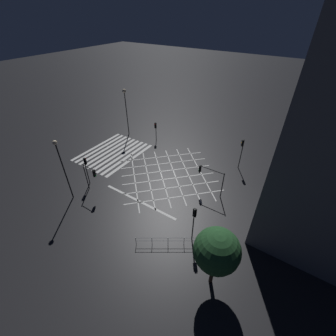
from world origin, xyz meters
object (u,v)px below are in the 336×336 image
traffic_light_se_cross (91,174)px  traffic_light_median_north (209,174)px  street_lamp_east (61,160)px  street_lamp_west (321,222)px  street_tree_near (217,251)px  traffic_light_nw_cross (242,148)px  traffic_light_ne_main (194,218)px  traffic_light_sw_main (156,128)px  street_lamp_far (125,100)px  traffic_light_se_main (86,165)px

traffic_light_se_cross → traffic_light_median_north: (-7.60, 11.65, -0.04)m
street_lamp_east → street_lamp_west: size_ratio=0.94×
street_tree_near → traffic_light_nw_cross: bearing=-168.1°
traffic_light_ne_main → traffic_light_nw_cross: bearing=1.2°
traffic_light_sw_main → street_lamp_west: (11.39, 23.81, 3.16)m
traffic_light_sw_main → traffic_light_median_north: traffic_light_median_north is taller
traffic_light_nw_cross → street_lamp_west: size_ratio=0.54×
traffic_light_ne_main → traffic_light_se_cross: 13.40m
traffic_light_sw_main → street_lamp_far: size_ratio=0.41×
traffic_light_se_cross → street_tree_near: bearing=-8.3°
traffic_light_median_north → traffic_light_nw_cross: traffic_light_nw_cross is taller
traffic_light_se_main → street_tree_near: 18.83m
traffic_light_ne_main → traffic_light_se_cross: bearing=92.2°
traffic_light_median_north → traffic_light_nw_cross: bearing=-101.5°
traffic_light_sw_main → traffic_light_se_main: bearing=-2.0°
traffic_light_sw_main → traffic_light_nw_cross: (0.08, 14.38, 0.87)m
traffic_light_median_north → street_lamp_far: 19.78m
street_lamp_east → traffic_light_median_north: bearing=126.8°
traffic_light_se_cross → street_tree_near: 16.95m
traffic_light_se_main → traffic_light_median_north: size_ratio=1.08×
traffic_light_ne_main → street_lamp_east: street_lamp_east is taller
traffic_light_se_cross → traffic_light_median_north: size_ratio=1.04×
traffic_light_ne_main → street_lamp_west: (-2.85, 9.13, 2.50)m
traffic_light_ne_main → traffic_light_nw_cross: (-14.16, -0.30, 0.21)m
street_lamp_west → street_lamp_far: size_ratio=1.05×
street_lamp_far → traffic_light_ne_main: bearing=56.1°
traffic_light_sw_main → traffic_light_se_cross: traffic_light_se_cross is taller
traffic_light_sw_main → traffic_light_median_north: bearing=61.1°
traffic_light_median_north → street_lamp_west: 11.99m
street_tree_near → traffic_light_median_north: bearing=-153.3°
traffic_light_se_cross → traffic_light_ne_main: bearing=2.2°
traffic_light_median_north → street_tree_near: (10.04, 5.05, 1.62)m
traffic_light_se_main → street_tree_near: (3.26, 18.48, 1.52)m
traffic_light_ne_main → traffic_light_se_main: 15.17m
traffic_light_nw_cross → traffic_light_sw_main: bearing=-0.3°
traffic_light_se_cross → traffic_light_nw_cross: (-14.67, 13.08, 0.46)m
traffic_light_sw_main → street_lamp_east: 17.18m
traffic_light_sw_main → street_lamp_east: bearing=-0.3°
traffic_light_se_cross → street_tree_near: (2.44, 16.69, 1.58)m
traffic_light_sw_main → street_lamp_far: 6.73m
traffic_light_se_cross → street_lamp_west: 22.93m
street_lamp_far → traffic_light_se_main: bearing=20.6°
traffic_light_se_cross → street_lamp_west: bearing=8.5°
street_lamp_far → traffic_light_median_north: bearing=70.8°
traffic_light_sw_main → traffic_light_median_north: size_ratio=0.90×
traffic_light_se_cross → street_lamp_far: (-14.01, -6.74, 3.49)m
traffic_light_ne_main → street_lamp_east: 15.21m
street_lamp_far → street_lamp_west: bearing=70.0°
traffic_light_median_north → street_lamp_west: street_lamp_west is taller
street_lamp_west → street_tree_near: 8.30m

